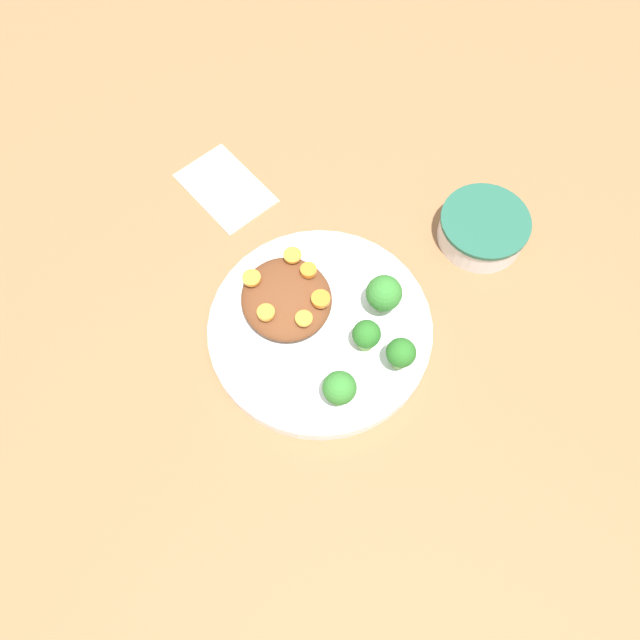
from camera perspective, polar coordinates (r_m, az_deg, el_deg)
name	(u,v)px	position (r m, az deg, el deg)	size (l,w,h in m)	color
ground_plane	(320,332)	(0.77, 0.00, -1.13)	(4.00, 4.00, 0.00)	#8C603D
plate	(320,328)	(0.76, 0.00, -0.71)	(0.27, 0.27, 0.03)	white
dip_bowl	(483,227)	(0.85, 14.69, 8.20)	(0.12, 0.12, 0.04)	silver
stew_mound	(286,299)	(0.75, -3.09, 1.97)	(0.11, 0.11, 0.03)	brown
broccoli_floret_0	(366,335)	(0.72, 4.27, -1.40)	(0.03, 0.03, 0.05)	#759E51
broccoli_floret_1	(339,389)	(0.69, 1.79, -6.31)	(0.04, 0.04, 0.05)	#7FA85B
broccoli_floret_2	(384,294)	(0.74, 5.87, 2.41)	(0.04, 0.04, 0.06)	#759E51
broccoli_floret_3	(401,354)	(0.71, 7.40, -3.06)	(0.03, 0.03, 0.05)	#759E51
carrot_slice_0	(308,270)	(0.75, -1.07, 4.57)	(0.02, 0.02, 0.01)	orange
carrot_slice_1	(321,299)	(0.73, 0.06, 1.94)	(0.02, 0.02, 0.01)	orange
carrot_slice_2	(302,315)	(0.72, -1.61, 0.42)	(0.02, 0.02, 0.00)	orange
carrot_slice_3	(296,254)	(0.76, -2.20, 6.07)	(0.02, 0.02, 0.00)	orange
carrot_slice_4	(266,312)	(0.72, -4.96, 0.69)	(0.02, 0.02, 0.01)	orange
carrot_slice_5	(252,278)	(0.75, -6.28, 3.84)	(0.02, 0.02, 0.01)	orange
napkin	(225,188)	(0.89, -8.65, 11.88)	(0.15, 0.12, 0.01)	beige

